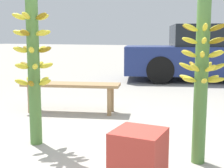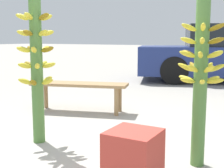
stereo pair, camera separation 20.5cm
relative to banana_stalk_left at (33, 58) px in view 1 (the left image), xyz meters
name	(u,v)px [view 1 (the left image)]	position (x,y,z in m)	size (l,w,h in m)	color
ground_plane	(95,163)	(0.79, -0.19, -0.87)	(80.00, 80.00, 0.00)	#9E998E
banana_stalk_left	(33,58)	(0.00, 0.00, 0.00)	(0.39, 0.40, 1.69)	#4C7A38
banana_stalk_center	(202,64)	(1.58, 0.22, -0.02)	(0.40, 0.39, 1.65)	#4C7A38
market_bench	(71,88)	(-0.42, 1.30, -0.52)	(1.45, 0.75, 0.43)	#99754C
parked_car	(215,54)	(0.97, 5.78, -0.20)	(4.72, 3.12, 1.39)	navy
produce_crate	(139,154)	(1.22, -0.27, -0.69)	(0.37, 0.37, 0.37)	#B2382D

